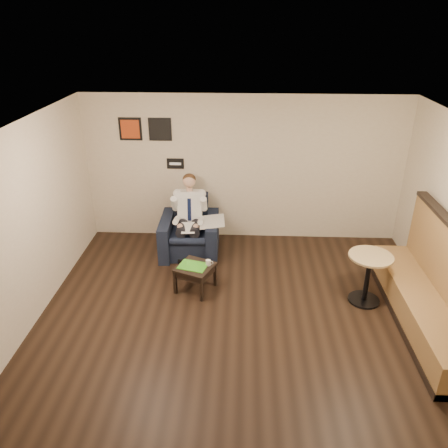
{
  "coord_description": "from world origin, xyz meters",
  "views": [
    {
      "loc": [
        -0.01,
        -4.89,
        4.08
      ],
      "look_at": [
        -0.29,
        1.2,
        1.12
      ],
      "focal_mm": 35.0,
      "sensor_mm": 36.0,
      "label": 1
    }
  ],
  "objects_px": {
    "armchair": "(189,228)",
    "coffee_mug": "(208,263)",
    "banquette": "(429,281)",
    "green_folder": "(193,266)",
    "smartphone": "(202,262)",
    "cafe_table": "(367,279)",
    "side_table": "(196,278)",
    "seated_man": "(188,222)"
  },
  "relations": [
    {
      "from": "smartphone",
      "to": "cafe_table",
      "type": "bearing_deg",
      "value": 26.27
    },
    {
      "from": "coffee_mug",
      "to": "smartphone",
      "type": "distance_m",
      "value": 0.14
    },
    {
      "from": "banquette",
      "to": "green_folder",
      "type": "bearing_deg",
      "value": 168.04
    },
    {
      "from": "banquette",
      "to": "side_table",
      "type": "bearing_deg",
      "value": 167.81
    },
    {
      "from": "cafe_table",
      "to": "smartphone",
      "type": "bearing_deg",
      "value": 172.89
    },
    {
      "from": "smartphone",
      "to": "green_folder",
      "type": "bearing_deg",
      "value": -103.96
    },
    {
      "from": "armchair",
      "to": "banquette",
      "type": "xyz_separation_m",
      "value": [
        3.57,
        -1.95,
        0.23
      ]
    },
    {
      "from": "side_table",
      "to": "cafe_table",
      "type": "xyz_separation_m",
      "value": [
        2.67,
        -0.2,
        0.19
      ]
    },
    {
      "from": "armchair",
      "to": "coffee_mug",
      "type": "relative_size",
      "value": 11.35
    },
    {
      "from": "coffee_mug",
      "to": "smartphone",
      "type": "relative_size",
      "value": 0.68
    },
    {
      "from": "side_table",
      "to": "smartphone",
      "type": "distance_m",
      "value": 0.28
    },
    {
      "from": "smartphone",
      "to": "banquette",
      "type": "height_order",
      "value": "banquette"
    },
    {
      "from": "armchair",
      "to": "seated_man",
      "type": "bearing_deg",
      "value": -90.0
    },
    {
      "from": "side_table",
      "to": "cafe_table",
      "type": "relative_size",
      "value": 0.66
    },
    {
      "from": "seated_man",
      "to": "banquette",
      "type": "bearing_deg",
      "value": -28.48
    },
    {
      "from": "side_table",
      "to": "green_folder",
      "type": "height_order",
      "value": "green_folder"
    },
    {
      "from": "side_table",
      "to": "cafe_table",
      "type": "height_order",
      "value": "cafe_table"
    },
    {
      "from": "coffee_mug",
      "to": "cafe_table",
      "type": "relative_size",
      "value": 0.11
    },
    {
      "from": "armchair",
      "to": "seated_man",
      "type": "xyz_separation_m",
      "value": [
        0.0,
        -0.13,
        0.19
      ]
    },
    {
      "from": "seated_man",
      "to": "banquette",
      "type": "xyz_separation_m",
      "value": [
        3.57,
        -1.82,
        0.04
      ]
    },
    {
      "from": "green_folder",
      "to": "smartphone",
      "type": "xyz_separation_m",
      "value": [
        0.14,
        0.13,
        -0.0
      ]
    },
    {
      "from": "smartphone",
      "to": "cafe_table",
      "type": "relative_size",
      "value": 0.17
    },
    {
      "from": "seated_man",
      "to": "smartphone",
      "type": "xyz_separation_m",
      "value": [
        0.34,
        -0.97,
        -0.25
      ]
    },
    {
      "from": "smartphone",
      "to": "banquette",
      "type": "distance_m",
      "value": 3.35
    },
    {
      "from": "armchair",
      "to": "smartphone",
      "type": "xyz_separation_m",
      "value": [
        0.34,
        -1.1,
        -0.07
      ]
    },
    {
      "from": "seated_man",
      "to": "green_folder",
      "type": "xyz_separation_m",
      "value": [
        0.2,
        -1.1,
        -0.25
      ]
    },
    {
      "from": "seated_man",
      "to": "banquette",
      "type": "relative_size",
      "value": 0.48
    },
    {
      "from": "coffee_mug",
      "to": "cafe_table",
      "type": "distance_m",
      "value": 2.47
    },
    {
      "from": "green_folder",
      "to": "smartphone",
      "type": "height_order",
      "value": "green_folder"
    },
    {
      "from": "armchair",
      "to": "coffee_mug",
      "type": "xyz_separation_m",
      "value": [
        0.44,
        -1.19,
        -0.02
      ]
    },
    {
      "from": "side_table",
      "to": "coffee_mug",
      "type": "distance_m",
      "value": 0.34
    },
    {
      "from": "seated_man",
      "to": "smartphone",
      "type": "relative_size",
      "value": 10.22
    },
    {
      "from": "side_table",
      "to": "cafe_table",
      "type": "distance_m",
      "value": 2.68
    },
    {
      "from": "side_table",
      "to": "armchair",
      "type": "bearing_deg",
      "value": 100.78
    },
    {
      "from": "side_table",
      "to": "coffee_mug",
      "type": "relative_size",
      "value": 5.79
    },
    {
      "from": "seated_man",
      "to": "side_table",
      "type": "bearing_deg",
      "value": -79.64
    },
    {
      "from": "green_folder",
      "to": "coffee_mug",
      "type": "xyz_separation_m",
      "value": [
        0.24,
        0.04,
        0.04
      ]
    },
    {
      "from": "banquette",
      "to": "cafe_table",
      "type": "distance_m",
      "value": 0.91
    },
    {
      "from": "seated_man",
      "to": "green_folder",
      "type": "height_order",
      "value": "seated_man"
    },
    {
      "from": "seated_man",
      "to": "smartphone",
      "type": "bearing_deg",
      "value": -72.39
    },
    {
      "from": "seated_man",
      "to": "coffee_mug",
      "type": "relative_size",
      "value": 15.06
    },
    {
      "from": "armchair",
      "to": "seated_man",
      "type": "relative_size",
      "value": 0.75
    }
  ]
}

